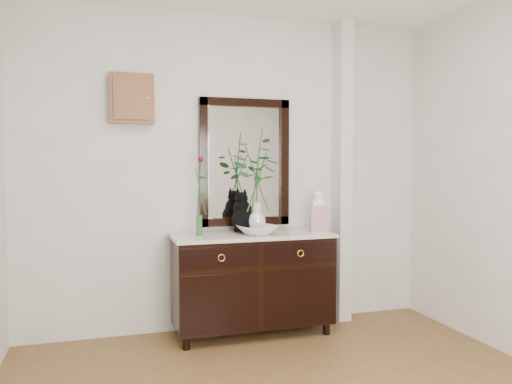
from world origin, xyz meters
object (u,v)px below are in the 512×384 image
object	(u,v)px
cat	(245,212)
ginger_jar	(318,210)
lotus_bowl	(257,230)
sideboard	(253,278)

from	to	relation	value
cat	ginger_jar	bearing A→B (deg)	-21.42
lotus_bowl	cat	bearing A→B (deg)	116.86
sideboard	cat	xyz separation A→B (m)	(-0.05, 0.06, 0.55)
sideboard	cat	bearing A→B (deg)	130.48
sideboard	lotus_bowl	distance (m)	0.42
cat	lotus_bowl	bearing A→B (deg)	-74.78
sideboard	cat	size ratio (longest dim) A/B	3.81
sideboard	ginger_jar	world-z (taller)	ginger_jar
sideboard	lotus_bowl	world-z (taller)	lotus_bowl
lotus_bowl	ginger_jar	distance (m)	0.57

